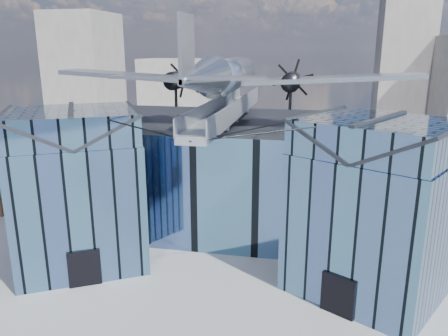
# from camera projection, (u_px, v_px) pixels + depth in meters

# --- Properties ---
(ground_plane) EXTENTS (120.00, 120.00, 0.00)m
(ground_plane) POSITION_uv_depth(u_px,v_px,m) (219.00, 267.00, 32.99)
(ground_plane) COLOR gray
(museum) EXTENTS (32.88, 24.50, 17.60)m
(museum) POSITION_uv_depth(u_px,v_px,m) (233.00, 175.00, 37.02)
(museum) COLOR #4C719B
(museum) RESTS_ON ground
(bg_towers) EXTENTS (77.00, 24.50, 26.00)m
(bg_towers) POSITION_uv_depth(u_px,v_px,m) (287.00, 83.00, 77.75)
(bg_towers) COLOR gray
(bg_towers) RESTS_ON ground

